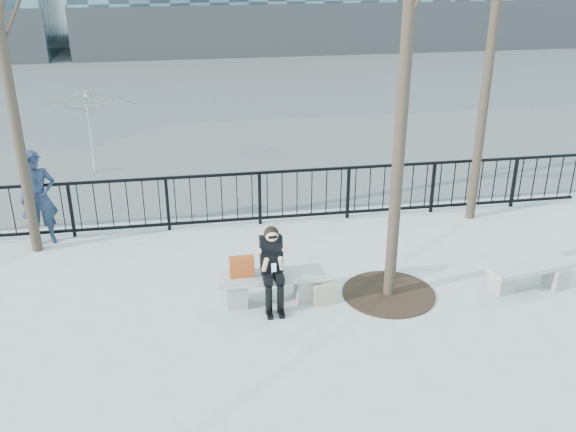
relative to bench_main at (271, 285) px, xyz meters
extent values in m
plane|color=#9D9C98|center=(0.00, 0.00, -0.30)|extent=(120.00, 120.00, 0.00)
cube|color=#474747|center=(0.00, 15.00, -0.30)|extent=(60.00, 23.00, 0.01)
cube|color=black|center=(0.00, 3.00, 0.78)|extent=(14.00, 0.05, 0.05)
cube|color=black|center=(0.00, 3.00, -0.18)|extent=(14.00, 0.05, 0.05)
cube|color=#2D2D30|center=(3.00, 21.96, 0.90)|extent=(18.00, 0.08, 2.40)
cylinder|color=black|center=(1.90, -0.10, 3.45)|extent=(0.18, 0.18, 7.50)
cylinder|color=black|center=(-4.00, 2.50, 2.95)|extent=(0.18, 0.18, 6.50)
cylinder|color=black|center=(4.50, 2.60, 3.20)|extent=(0.18, 0.18, 7.00)
cylinder|color=black|center=(1.90, -0.10, -0.29)|extent=(1.50, 1.50, 0.02)
cube|color=gray|center=(-0.55, 0.00, -0.10)|extent=(0.32, 0.38, 0.40)
cube|color=gray|center=(0.55, 0.00, -0.10)|extent=(0.32, 0.38, 0.40)
cube|color=gray|center=(0.00, 0.00, 0.14)|extent=(1.65, 0.46, 0.09)
cube|color=gray|center=(3.72, -0.30, -0.12)|extent=(0.28, 0.34, 0.35)
cube|color=gray|center=(4.70, -0.30, -0.12)|extent=(0.28, 0.34, 0.35)
cube|color=gray|center=(4.21, -0.30, 0.09)|extent=(1.46, 0.41, 0.08)
cube|color=#A93E14|center=(-0.45, 0.02, 0.34)|extent=(0.38, 0.18, 0.31)
cube|color=beige|center=(0.81, -0.21, -0.12)|extent=(0.40, 0.20, 0.36)
imported|color=black|center=(-3.91, 2.80, 0.60)|extent=(0.76, 0.62, 1.80)
imported|color=yellow|center=(-3.40, 6.65, 0.70)|extent=(2.30, 2.34, 2.01)
camera|label=1|loc=(-1.19, -8.69, 5.02)|focal=40.00mm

